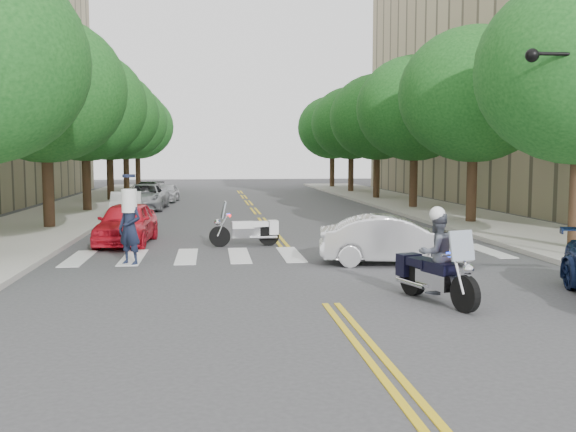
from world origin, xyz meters
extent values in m
plane|color=#38383A|center=(0.00, 0.00, 0.00)|extent=(140.00, 140.00, 0.00)
cube|color=#9E9991|center=(-9.50, 22.00, 0.07)|extent=(5.00, 60.00, 0.15)
cube|color=#9E9991|center=(9.50, 22.00, 0.07)|extent=(5.00, 60.00, 0.15)
cylinder|color=#382316|center=(-8.80, 14.00, 1.66)|extent=(0.44, 0.44, 3.32)
ellipsoid|color=#144617|center=(-8.80, 14.00, 5.56)|extent=(6.40, 6.40, 5.76)
cylinder|color=#382316|center=(-8.80, 22.00, 1.66)|extent=(0.44, 0.44, 3.32)
ellipsoid|color=#144617|center=(-8.80, 22.00, 5.56)|extent=(6.40, 6.40, 5.76)
cylinder|color=#382316|center=(-8.80, 30.00, 1.66)|extent=(0.44, 0.44, 3.32)
ellipsoid|color=#144617|center=(-8.80, 30.00, 5.56)|extent=(6.40, 6.40, 5.76)
cylinder|color=#382316|center=(-8.80, 38.00, 1.66)|extent=(0.44, 0.44, 3.32)
ellipsoid|color=#144617|center=(-8.80, 38.00, 5.56)|extent=(6.40, 6.40, 5.76)
cylinder|color=#382316|center=(-8.80, 46.00, 1.66)|extent=(0.44, 0.44, 3.32)
ellipsoid|color=#144617|center=(-8.80, 46.00, 5.56)|extent=(6.40, 6.40, 5.76)
cylinder|color=#382316|center=(8.80, 6.00, 1.66)|extent=(0.44, 0.44, 3.32)
cylinder|color=#382316|center=(8.80, 14.00, 1.66)|extent=(0.44, 0.44, 3.32)
ellipsoid|color=#144617|center=(8.80, 14.00, 5.56)|extent=(6.40, 6.40, 5.76)
cylinder|color=#382316|center=(8.80, 22.00, 1.66)|extent=(0.44, 0.44, 3.32)
ellipsoid|color=#144617|center=(8.80, 22.00, 5.56)|extent=(6.40, 6.40, 5.76)
cylinder|color=#382316|center=(8.80, 30.00, 1.66)|extent=(0.44, 0.44, 3.32)
ellipsoid|color=#144617|center=(8.80, 30.00, 5.56)|extent=(6.40, 6.40, 5.76)
cylinder|color=#382316|center=(8.80, 38.00, 1.66)|extent=(0.44, 0.44, 3.32)
ellipsoid|color=#144617|center=(8.80, 38.00, 5.56)|extent=(6.40, 6.40, 5.76)
cylinder|color=#382316|center=(8.80, 46.00, 1.66)|extent=(0.44, 0.44, 3.32)
ellipsoid|color=#144617|center=(8.80, 46.00, 5.56)|extent=(6.40, 6.40, 5.76)
cylinder|color=black|center=(7.00, 3.50, 5.60)|extent=(2.40, 0.10, 0.10)
sphere|color=black|center=(5.90, 3.50, 5.55)|extent=(0.36, 0.36, 0.36)
cylinder|color=black|center=(2.40, -1.00, 0.36)|extent=(0.36, 0.73, 0.72)
cylinder|color=black|center=(1.89, 0.62, 0.36)|extent=(0.40, 0.74, 0.72)
cube|color=silver|center=(2.13, -0.14, 0.48)|extent=(0.61, 1.01, 0.34)
cube|color=black|center=(2.16, -0.24, 0.74)|extent=(0.58, 0.82, 0.23)
cube|color=black|center=(1.99, 0.31, 0.76)|extent=(0.58, 0.68, 0.17)
cube|color=black|center=(1.84, 0.77, 0.63)|extent=(0.54, 0.44, 0.48)
cube|color=#8C99A5|center=(2.36, -0.87, 1.27)|extent=(0.55, 0.31, 0.58)
cube|color=red|center=(2.42, -0.66, 1.08)|extent=(0.13, 0.13, 0.08)
cube|color=#0C26E5|center=(2.18, -0.73, 1.08)|extent=(0.13, 0.13, 0.08)
imported|color=#474C56|center=(2.13, -0.14, 1.02)|extent=(0.96, 0.84, 1.66)
sphere|color=silver|center=(2.13, -0.14, 1.80)|extent=(0.32, 0.32, 0.32)
cylinder|color=black|center=(-2.10, 8.44, 0.34)|extent=(0.70, 0.19, 0.69)
cylinder|color=black|center=(-0.48, 8.55, 0.34)|extent=(0.70, 0.23, 0.69)
cube|color=silver|center=(-1.24, 8.50, 0.46)|extent=(0.93, 0.38, 0.32)
cube|color=silver|center=(-1.34, 8.49, 0.71)|extent=(0.73, 0.41, 0.22)
cube|color=silver|center=(-0.79, 8.53, 0.73)|extent=(0.58, 0.44, 0.16)
cube|color=silver|center=(-0.33, 8.56, 0.61)|extent=(0.33, 0.46, 0.46)
cube|color=#8C99A5|center=(-1.97, 8.45, 1.21)|extent=(0.19, 0.52, 0.55)
cube|color=red|center=(-1.79, 8.34, 1.03)|extent=(0.11, 0.11, 0.08)
cube|color=#0C26E5|center=(-1.80, 8.58, 1.03)|extent=(0.11, 0.11, 0.08)
imported|color=black|center=(-4.58, 5.32, 1.00)|extent=(0.87, 0.81, 1.99)
imported|color=silver|center=(2.60, 4.50, 0.67)|extent=(4.25, 2.05, 1.34)
imported|color=red|center=(-5.20, 9.50, 0.71)|extent=(1.96, 4.29, 1.43)
imported|color=#BEBEBE|center=(-6.30, 18.00, 0.65)|extent=(1.74, 4.05, 1.30)
imported|color=gray|center=(-6.03, 23.50, 0.71)|extent=(2.54, 5.17, 1.41)
imported|color=black|center=(-6.30, 28.50, 0.66)|extent=(2.06, 4.65, 1.33)
imported|color=#AFAFB5|center=(-5.20, 29.50, 0.61)|extent=(1.66, 3.65, 1.21)
camera|label=1|loc=(-2.37, -12.46, 2.97)|focal=40.00mm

